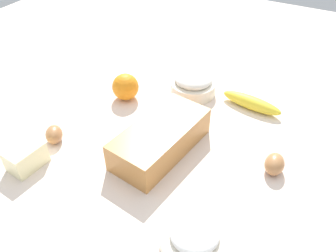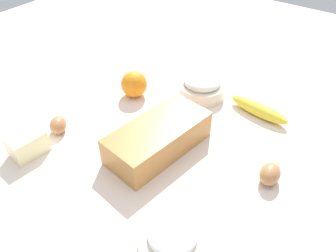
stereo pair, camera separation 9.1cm
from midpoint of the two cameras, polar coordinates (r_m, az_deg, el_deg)
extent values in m
cube|color=beige|center=(0.95, 2.76, -2.45)|extent=(2.40, 2.40, 0.02)
cube|color=#B77A3D|center=(0.88, 1.32, -2.13)|extent=(0.30, 0.17, 0.08)
cube|color=black|center=(0.87, 1.33, -1.94)|extent=(0.28, 0.15, 0.07)
cylinder|color=silver|center=(1.10, 8.11, 6.05)|extent=(0.15, 0.15, 0.04)
torus|color=silver|center=(1.09, 8.20, 6.85)|extent=(0.15, 0.15, 0.01)
ellipsoid|color=white|center=(1.08, 8.27, 7.46)|extent=(0.12, 0.12, 0.04)
cylinder|color=silver|center=(0.71, 4.64, -19.17)|extent=(0.14, 0.14, 0.04)
torus|color=silver|center=(0.70, 4.71, -18.52)|extent=(0.14, 0.14, 0.01)
ellipsoid|color=white|center=(0.69, 4.76, -18.00)|extent=(0.10, 0.10, 0.03)
ellipsoid|color=yellow|center=(1.05, 17.53, 2.59)|extent=(0.07, 0.19, 0.04)
sphere|color=orange|center=(1.08, -3.35, 6.99)|extent=(0.08, 0.08, 0.08)
cube|color=#F4EDB2|center=(0.93, -20.12, -3.02)|extent=(0.10, 0.07, 0.06)
ellipsoid|color=#A56F43|center=(0.98, -15.60, 0.06)|extent=(0.08, 0.07, 0.04)
ellipsoid|color=#AD7547|center=(0.86, 19.84, -7.78)|extent=(0.07, 0.05, 0.05)
camera|label=1|loc=(0.05, -87.14, 2.38)|focal=36.07mm
camera|label=2|loc=(0.05, 92.86, -2.38)|focal=36.07mm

